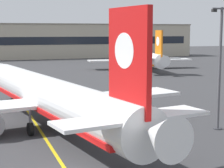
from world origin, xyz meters
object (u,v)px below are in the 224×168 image
Objects in this scene: airliner_foreground at (49,97)px; airliner_background at (141,58)px; safety_cone_by_nose_gear at (41,100)px; apron_lamp_post at (220,66)px.

airliner_background is (34.59, 55.60, -0.40)m from airliner_foreground.
airliner_foreground is 15.94m from safety_cone_by_nose_gear.
apron_lamp_post reaches higher than airliner_background.
safety_cone_by_nose_gear is at bearing -129.49° from airliner_background.
safety_cone_by_nose_gear is (-14.79, 21.60, -6.26)m from apron_lamp_post.
airliner_foreground is 1.13× the size of airliner_background.
airliner_foreground is 75.14× the size of safety_cone_by_nose_gear.
airliner_background is 64.37m from apron_lamp_post.
airliner_background is at bearing 50.51° from safety_cone_by_nose_gear.
safety_cone_by_nose_gear is (-33.00, -40.04, -2.71)m from airliner_background.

